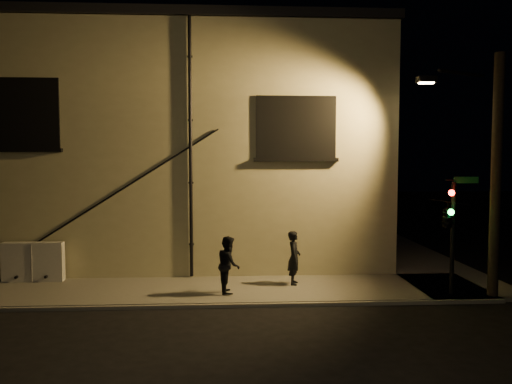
{
  "coord_description": "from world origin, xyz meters",
  "views": [
    {
      "loc": [
        -0.63,
        -13.16,
        3.99
      ],
      "look_at": [
        0.23,
        1.8,
        2.97
      ],
      "focal_mm": 35.0,
      "sensor_mm": 36.0,
      "label": 1
    }
  ],
  "objects": [
    {
      "name": "ground",
      "position": [
        0.0,
        0.0,
        0.0
      ],
      "size": [
        90.0,
        90.0,
        0.0
      ],
      "primitive_type": "plane",
      "color": "black"
    },
    {
      "name": "sidewalk",
      "position": [
        1.22,
        4.39,
        0.06
      ],
      "size": [
        21.0,
        16.0,
        0.12
      ],
      "color": "#5D5C53",
      "rests_on": "ground"
    },
    {
      "name": "building",
      "position": [
        -3.0,
        8.99,
        4.4
      ],
      "size": [
        16.2,
        12.23,
        8.8
      ],
      "color": "tan",
      "rests_on": "ground"
    },
    {
      "name": "utility_cabinet",
      "position": [
        -6.74,
        2.7,
        0.74
      ],
      "size": [
        1.87,
        0.32,
        1.23
      ],
      "primitive_type": "cube",
      "color": "beige",
      "rests_on": "sidewalk"
    },
    {
      "name": "pedestrian_a",
      "position": [
        1.41,
        1.86,
        0.94
      ],
      "size": [
        0.49,
        0.66,
        1.65
      ],
      "primitive_type": "imported",
      "rotation": [
        0.0,
        0.0,
        1.4
      ],
      "color": "black",
      "rests_on": "sidewalk"
    },
    {
      "name": "pedestrian_b",
      "position": [
        -0.6,
        1.01,
        0.94
      ],
      "size": [
        0.68,
        0.84,
        1.64
      ],
      "primitive_type": "imported",
      "rotation": [
        0.0,
        0.0,
        1.64
      ],
      "color": "black",
      "rests_on": "sidewalk"
    },
    {
      "name": "traffic_signal",
      "position": [
        5.53,
        0.36,
        2.37
      ],
      "size": [
        1.25,
        1.97,
        3.35
      ],
      "color": "black",
      "rests_on": "sidewalk"
    },
    {
      "name": "streetlamp_pole",
      "position": [
        6.74,
        0.36,
        3.68
      ],
      "size": [
        2.02,
        1.38,
        6.88
      ],
      "color": "black",
      "rests_on": "ground"
    }
  ]
}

